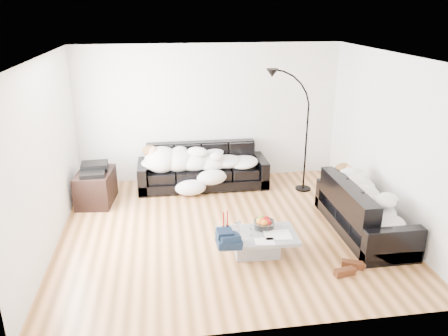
{
  "coord_description": "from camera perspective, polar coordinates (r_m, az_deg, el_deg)",
  "views": [
    {
      "loc": [
        -0.9,
        -5.9,
        3.24
      ],
      "look_at": [
        0.0,
        0.3,
        0.9
      ],
      "focal_mm": 35.0,
      "sensor_mm": 36.0,
      "label": 1
    }
  ],
  "objects": [
    {
      "name": "navy_jacket",
      "position": [
        5.66,
        0.42,
        -8.67
      ],
      "size": [
        0.36,
        0.31,
        0.17
      ],
      "primitive_type": null,
      "rotation": [
        0.0,
        0.0,
        -0.08
      ],
      "color": "black",
      "rests_on": "coffee_table"
    },
    {
      "name": "newspaper_b",
      "position": [
        5.86,
        5.33,
        -9.49
      ],
      "size": [
        0.27,
        0.21,
        0.01
      ],
      "primitive_type": "cube",
      "rotation": [
        0.0,
        0.0,
        -0.08
      ],
      "color": "silver",
      "rests_on": "coffee_table"
    },
    {
      "name": "av_cabinet",
      "position": [
        7.88,
        -16.38,
        -2.42
      ],
      "size": [
        0.66,
        0.89,
        0.57
      ],
      "primitive_type": "cube",
      "rotation": [
        0.0,
        0.0,
        -0.11
      ],
      "color": "black",
      "rests_on": "ground"
    },
    {
      "name": "ground",
      "position": [
        6.79,
        0.37,
        -8.02
      ],
      "size": [
        5.0,
        5.0,
        0.0
      ],
      "primitive_type": "plane",
      "color": "brown",
      "rests_on": "ground"
    },
    {
      "name": "teal_cushion",
      "position": [
        7.23,
        15.73,
        -0.72
      ],
      "size": [
        0.42,
        0.38,
        0.2
      ],
      "primitive_type": "ellipsoid",
      "rotation": [
        0.0,
        0.0,
        0.24
      ],
      "color": "#0B4F42",
      "rests_on": "sofa_right"
    },
    {
      "name": "wall_back",
      "position": [
        8.42,
        -1.92,
        7.16
      ],
      "size": [
        5.0,
        0.02,
        2.6
      ],
      "primitive_type": "cube",
      "color": "silver",
      "rests_on": "ground"
    },
    {
      "name": "coffee_table",
      "position": [
        6.1,
        4.29,
        -9.91
      ],
      "size": [
        1.1,
        0.66,
        0.32
      ],
      "primitive_type": "cube",
      "rotation": [
        0.0,
        0.0,
        -0.02
      ],
      "color": "#939699",
      "rests_on": "ground"
    },
    {
      "name": "wine_glass_c",
      "position": [
        5.95,
        3.66,
        -8.15
      ],
      "size": [
        0.07,
        0.07,
        0.15
      ],
      "primitive_type": "cylinder",
      "rotation": [
        0.0,
        0.0,
        0.17
      ],
      "color": "white",
      "rests_on": "coffee_table"
    },
    {
      "name": "newspaper_a",
      "position": [
        6.03,
        7.03,
        -8.63
      ],
      "size": [
        0.38,
        0.3,
        0.01
      ],
      "primitive_type": "cube",
      "rotation": [
        0.0,
        0.0,
        -0.06
      ],
      "color": "silver",
      "rests_on": "coffee_table"
    },
    {
      "name": "ceiling",
      "position": [
        6.0,
        0.42,
        14.36
      ],
      "size": [
        5.0,
        5.0,
        0.0
      ],
      "primitive_type": "plane",
      "color": "white",
      "rests_on": "ground"
    },
    {
      "name": "stereo",
      "position": [
        7.76,
        -16.64,
        -0.04
      ],
      "size": [
        0.46,
        0.36,
        0.13
      ],
      "primitive_type": "cube",
      "rotation": [
        0.0,
        0.0,
        0.05
      ],
      "color": "black",
      "rests_on": "av_cabinet"
    },
    {
      "name": "sofa_back",
      "position": [
        8.21,
        -2.8,
        0.17
      ],
      "size": [
        2.41,
        0.83,
        0.79
      ],
      "primitive_type": "cube",
      "color": "black",
      "rests_on": "ground"
    },
    {
      "name": "sleeper_right",
      "position": [
        6.79,
        18.09,
        -3.26
      ],
      "size": [
        0.7,
        1.66,
        0.41
      ],
      "primitive_type": null,
      "rotation": [
        0.0,
        0.0,
        1.57
      ],
      "color": "silver",
      "rests_on": "sofa_right"
    },
    {
      "name": "sofa_right",
      "position": [
        6.88,
        17.88,
        -5.03
      ],
      "size": [
        0.83,
        1.93,
        0.78
      ],
      "primitive_type": "cube",
      "rotation": [
        0.0,
        0.0,
        1.57
      ],
      "color": "black",
      "rests_on": "ground"
    },
    {
      "name": "candle_left",
      "position": [
        6.1,
        -0.07,
        -6.87
      ],
      "size": [
        0.05,
        0.05,
        0.24
      ],
      "primitive_type": "cylinder",
      "rotation": [
        0.0,
        0.0,
        0.03
      ],
      "color": "maroon",
      "rests_on": "coffee_table"
    },
    {
      "name": "sleeper_back",
      "position": [
        8.09,
        -2.79,
        1.58
      ],
      "size": [
        2.04,
        0.7,
        0.41
      ],
      "primitive_type": null,
      "color": "silver",
      "rests_on": "sofa_back"
    },
    {
      "name": "shoes",
      "position": [
        6.01,
        15.93,
        -12.46
      ],
      "size": [
        0.47,
        0.35,
        0.1
      ],
      "primitive_type": null,
      "rotation": [
        0.0,
        0.0,
        -0.03
      ],
      "color": "#472311",
      "rests_on": "ground"
    },
    {
      "name": "wall_left",
      "position": [
        6.41,
        -22.29,
        1.3
      ],
      "size": [
        0.02,
        4.5,
        2.6
      ],
      "primitive_type": "cube",
      "color": "silver",
      "rests_on": "ground"
    },
    {
      "name": "candle_right",
      "position": [
        6.14,
        0.46,
        -6.67
      ],
      "size": [
        0.06,
        0.06,
        0.25
      ],
      "primitive_type": "cylinder",
      "rotation": [
        0.0,
        0.0,
        0.3
      ],
      "color": "maroon",
      "rests_on": "coffee_table"
    },
    {
      "name": "floor_lamp",
      "position": [
        8.0,
        10.71,
        3.79
      ],
      "size": [
        0.78,
        0.53,
        1.98
      ],
      "primitive_type": null,
      "rotation": [
        0.0,
        0.0,
        -0.38
      ],
      "color": "black",
      "rests_on": "ground"
    },
    {
      "name": "wine_glass_a",
      "position": [
        6.06,
        1.96,
        -7.55
      ],
      "size": [
        0.08,
        0.08,
        0.15
      ],
      "primitive_type": "cylinder",
      "rotation": [
        0.0,
        0.0,
        -0.28
      ],
      "color": "white",
      "rests_on": "coffee_table"
    },
    {
      "name": "wine_glass_b",
      "position": [
        5.94,
        1.64,
        -7.96
      ],
      "size": [
        0.09,
        0.09,
        0.19
      ],
      "primitive_type": "cylinder",
      "rotation": [
        0.0,
        0.0,
        -0.07
      ],
      "color": "white",
      "rests_on": "coffee_table"
    },
    {
      "name": "wall_right",
      "position": [
        7.08,
        20.86,
        3.21
      ],
      "size": [
        0.02,
        4.5,
        2.6
      ],
      "primitive_type": "cube",
      "color": "silver",
      "rests_on": "ground"
    },
    {
      "name": "fruit_bowl",
      "position": [
        6.15,
        5.25,
        -7.07
      ],
      "size": [
        0.31,
        0.31,
        0.17
      ],
      "primitive_type": "cylinder",
      "rotation": [
        0.0,
        0.0,
        0.11
      ],
      "color": "white",
      "rests_on": "coffee_table"
    }
  ]
}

